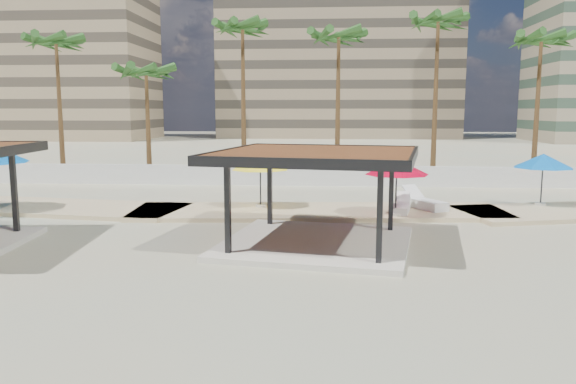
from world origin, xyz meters
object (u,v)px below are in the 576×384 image
(pavilion_central, at_px, (317,189))
(umbrella_c, at_px, (397,167))
(lounger_c, at_px, (424,203))
(lounger_b, at_px, (401,208))

(pavilion_central, bearing_deg, umbrella_c, 66.23)
(umbrella_c, distance_m, lounger_c, 2.98)
(umbrella_c, height_order, lounger_b, umbrella_c)
(umbrella_c, bearing_deg, lounger_c, 51.89)
(lounger_b, bearing_deg, umbrella_c, 171.08)
(pavilion_central, height_order, umbrella_c, pavilion_central)
(pavilion_central, distance_m, lounger_c, 8.12)
(pavilion_central, height_order, lounger_c, pavilion_central)
(umbrella_c, height_order, lounger_c, umbrella_c)
(lounger_b, height_order, lounger_c, lounger_c)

